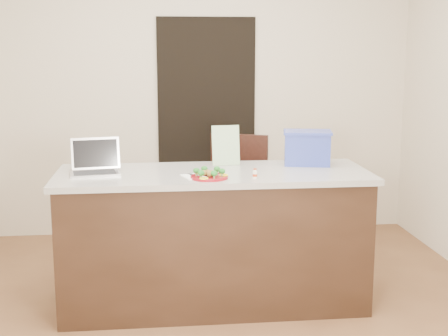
{
  "coord_description": "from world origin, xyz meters",
  "views": [
    {
      "loc": [
        -0.37,
        -3.76,
        1.72
      ],
      "look_at": [
        0.07,
        0.2,
        0.95
      ],
      "focal_mm": 50.0,
      "sensor_mm": 36.0,
      "label": 1
    }
  ],
  "objects": [
    {
      "name": "laptop",
      "position": [
        -0.77,
        0.3,
        0.98
      ],
      "size": [
        0.34,
        0.29,
        0.22
      ],
      "rotation": [
        0.0,
        0.0,
        0.16
      ],
      "color": "#ACABAF",
      "rests_on": "island"
    },
    {
      "name": "knife",
      "position": [
        -0.09,
        0.08,
        0.93
      ],
      "size": [
        0.08,
        0.2,
        0.01
      ],
      "rotation": [
        0.0,
        0.0,
        0.54
      ],
      "color": "white",
      "rests_on": "napkin"
    },
    {
      "name": "broccoli",
      "position": [
        -0.05,
        0.04,
        0.97
      ],
      "size": [
        0.2,
        0.2,
        0.04
      ],
      "color": "#16551A",
      "rests_on": "plate"
    },
    {
      "name": "chair",
      "position": [
        0.29,
        0.99,
        0.6
      ],
      "size": [
        0.6,
        0.62,
        1.05
      ],
      "rotation": [
        0.0,
        0.0,
        -0.39
      ],
      "color": "black",
      "rests_on": "ground"
    },
    {
      "name": "island",
      "position": [
        0.0,
        0.25,
        0.46
      ],
      "size": [
        2.06,
        0.76,
        0.92
      ],
      "color": "black",
      "rests_on": "ground"
    },
    {
      "name": "leaflet",
      "position": [
        0.11,
        0.48,
        1.06
      ],
      "size": [
        0.2,
        0.07,
        0.27
      ],
      "primitive_type": "cube",
      "rotation": [
        -0.14,
        0.0,
        0.12
      ],
      "color": "white",
      "rests_on": "island"
    },
    {
      "name": "ground",
      "position": [
        0.0,
        0.0,
        0.0
      ],
      "size": [
        4.0,
        4.0,
        0.0
      ],
      "primitive_type": "plane",
      "color": "brown",
      "rests_on": "ground"
    },
    {
      "name": "room_shell",
      "position": [
        0.0,
        0.0,
        1.62
      ],
      "size": [
        4.0,
        4.0,
        4.0
      ],
      "color": "white",
      "rests_on": "ground"
    },
    {
      "name": "doorway",
      "position": [
        0.1,
        1.98,
        1.0
      ],
      "size": [
        0.9,
        0.02,
        2.0
      ],
      "primitive_type": "cube",
      "color": "black",
      "rests_on": "ground"
    },
    {
      "name": "blue_box",
      "position": [
        0.68,
        0.44,
        1.04
      ],
      "size": [
        0.37,
        0.3,
        0.24
      ],
      "rotation": [
        0.0,
        0.0,
        -0.2
      ],
      "color": "#293897",
      "rests_on": "island"
    },
    {
      "name": "yogurt_bottle",
      "position": [
        0.24,
        0.01,
        0.95
      ],
      "size": [
        0.03,
        0.03,
        0.06
      ],
      "rotation": [
        0.0,
        0.0,
        -0.2
      ],
      "color": "silver",
      "rests_on": "island"
    },
    {
      "name": "plate",
      "position": [
        -0.05,
        0.04,
        0.93
      ],
      "size": [
        0.24,
        0.24,
        0.02
      ],
      "rotation": [
        0.0,
        0.0,
        -0.37
      ],
      "color": "maroon",
      "rests_on": "island"
    },
    {
      "name": "napkin",
      "position": [
        -0.12,
        0.09,
        0.92
      ],
      "size": [
        0.21,
        0.21,
        0.01
      ],
      "primitive_type": "cube",
      "rotation": [
        0.0,
        0.0,
        0.33
      ],
      "color": "white",
      "rests_on": "island"
    },
    {
      "name": "pepper_rings",
      "position": [
        -0.05,
        0.04,
        0.94
      ],
      "size": [
        0.2,
        0.22,
        0.01
      ],
      "color": "#FFF81A",
      "rests_on": "plate"
    },
    {
      "name": "meatballs",
      "position": [
        -0.04,
        0.04,
        0.95
      ],
      "size": [
        0.09,
        0.09,
        0.04
      ],
      "color": "brown",
      "rests_on": "plate"
    },
    {
      "name": "fork",
      "position": [
        -0.14,
        0.1,
        0.93
      ],
      "size": [
        0.06,
        0.16,
        0.0
      ],
      "rotation": [
        0.0,
        0.0,
        0.37
      ],
      "color": "silver",
      "rests_on": "napkin"
    }
  ]
}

